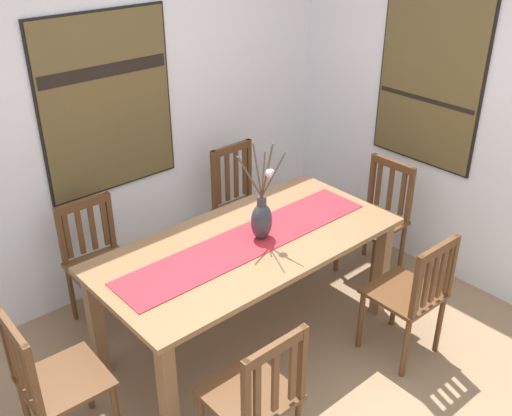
# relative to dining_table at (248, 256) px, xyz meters

# --- Properties ---
(ground_plane) EXTENTS (6.40, 6.40, 0.03)m
(ground_plane) POSITION_rel_dining_table_xyz_m (-0.09, -0.63, -0.69)
(ground_plane) COLOR #8E7051
(wall_back) EXTENTS (6.40, 0.12, 2.70)m
(wall_back) POSITION_rel_dining_table_xyz_m (-0.09, 1.23, 0.68)
(wall_back) COLOR silver
(wall_back) RESTS_ON ground_plane
(wall_side) EXTENTS (0.12, 6.40, 2.70)m
(wall_side) POSITION_rel_dining_table_xyz_m (1.77, -0.63, 0.68)
(wall_side) COLOR silver
(wall_side) RESTS_ON ground_plane
(dining_table) EXTENTS (1.96, 0.95, 0.78)m
(dining_table) POSITION_rel_dining_table_xyz_m (0.00, 0.00, 0.00)
(dining_table) COLOR #8E6642
(dining_table) RESTS_ON ground_plane
(table_runner) EXTENTS (1.81, 0.36, 0.01)m
(table_runner) POSITION_rel_dining_table_xyz_m (0.00, 0.00, 0.11)
(table_runner) COLOR #B7232D
(table_runner) RESTS_ON dining_table
(centerpiece_vase) EXTENTS (0.23, 0.22, 0.65)m
(centerpiece_vase) POSITION_rel_dining_table_xyz_m (0.09, -0.03, 0.26)
(centerpiece_vase) COLOR #333338
(centerpiece_vase) RESTS_ON dining_table
(chair_0) EXTENTS (0.42, 0.42, 0.92)m
(chair_0) POSITION_rel_dining_table_xyz_m (1.30, -0.02, -0.19)
(chair_0) COLOR brown
(chair_0) RESTS_ON ground_plane
(chair_1) EXTENTS (0.43, 0.43, 0.92)m
(chair_1) POSITION_rel_dining_table_xyz_m (-1.35, -0.02, -0.18)
(chair_1) COLOR brown
(chair_1) RESTS_ON ground_plane
(chair_2) EXTENTS (0.44, 0.44, 0.90)m
(chair_2) POSITION_rel_dining_table_xyz_m (-0.62, 0.85, -0.19)
(chair_2) COLOR brown
(chair_2) RESTS_ON ground_plane
(chair_3) EXTENTS (0.43, 0.43, 0.90)m
(chair_3) POSITION_rel_dining_table_xyz_m (0.68, -0.80, -0.18)
(chair_3) COLOR brown
(chair_3) RESTS_ON ground_plane
(chair_4) EXTENTS (0.42, 0.42, 0.92)m
(chair_4) POSITION_rel_dining_table_xyz_m (-0.63, -0.79, -0.19)
(chair_4) COLOR brown
(chair_4) RESTS_ON ground_plane
(chair_5) EXTENTS (0.42, 0.42, 0.97)m
(chair_5) POSITION_rel_dining_table_xyz_m (0.64, 0.81, -0.17)
(chair_5) COLOR brown
(chair_5) RESTS_ON ground_plane
(painting_on_back_wall) EXTENTS (0.99, 0.05, 1.24)m
(painting_on_back_wall) POSITION_rel_dining_table_xyz_m (-0.25, 1.17, 0.77)
(painting_on_back_wall) COLOR black
(painting_on_side_wall) EXTENTS (0.05, 0.86, 1.28)m
(painting_on_side_wall) POSITION_rel_dining_table_xyz_m (1.71, -0.07, 0.83)
(painting_on_side_wall) COLOR black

